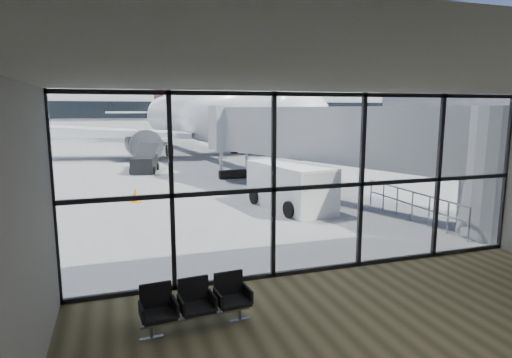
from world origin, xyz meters
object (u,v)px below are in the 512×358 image
seating_row (195,301)px  belt_loader (145,163)px  service_van (292,186)px  airliner (199,119)px

seating_row → belt_loader: size_ratio=0.52×
service_van → belt_loader: size_ratio=1.12×
belt_loader → service_van: bearing=-55.8°
airliner → seating_row: bearing=-107.1°
service_van → belt_loader: service_van is taller
service_van → belt_loader: bearing=101.3°
seating_row → belt_loader: 21.21m
seating_row → service_van: (5.55, 8.50, 0.44)m
airliner → service_van: (-0.52, -23.11, -2.25)m
belt_loader → seating_row: bearing=-78.9°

